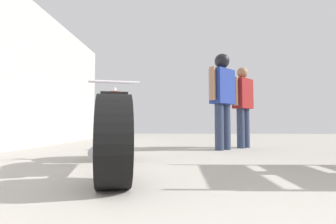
# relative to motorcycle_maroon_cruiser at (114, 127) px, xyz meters

# --- Properties ---
(ground_plane) EXTENTS (18.68, 18.68, 0.00)m
(ground_plane) POSITION_rel_motorcycle_maroon_cruiser_xyz_m (0.80, 1.76, -0.44)
(ground_plane) COLOR #A8A399
(garage_partition_left) EXTENTS (0.08, 8.56, 3.01)m
(garage_partition_left) POSITION_rel_motorcycle_maroon_cruiser_xyz_m (-2.35, 1.76, 1.06)
(garage_partition_left) COLOR #B7B5AD
(garage_partition_left) RESTS_ON ground_plane
(motorcycle_maroon_cruiser) EXTENTS (0.92, 2.25, 1.06)m
(motorcycle_maroon_cruiser) POSITION_rel_motorcycle_maroon_cruiser_xyz_m (0.00, 0.00, 0.00)
(motorcycle_maroon_cruiser) COLOR black
(motorcycle_maroon_cruiser) RESTS_ON ground_plane
(mechanic_in_blue) EXTENTS (0.54, 0.55, 1.66)m
(mechanic_in_blue) POSITION_rel_motorcycle_maroon_cruiser_xyz_m (1.99, 2.61, 0.50)
(mechanic_in_blue) COLOR #2D3851
(mechanic_in_blue) RESTS_ON ground_plane
(mechanic_with_helmet) EXTENTS (0.59, 0.58, 1.82)m
(mechanic_with_helmet) POSITION_rel_motorcycle_maroon_cruiser_xyz_m (1.50, 2.17, 0.65)
(mechanic_with_helmet) COLOR #2D3851
(mechanic_with_helmet) RESTS_ON ground_plane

